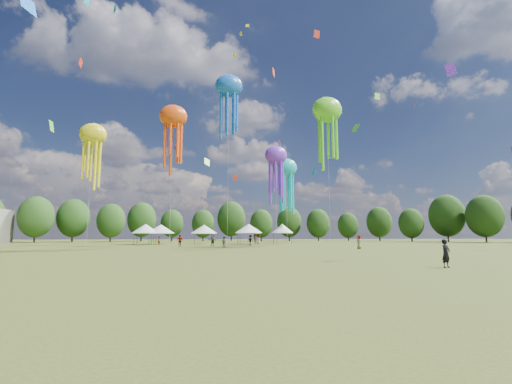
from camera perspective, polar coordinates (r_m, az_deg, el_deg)
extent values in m
plane|color=#384416|center=(19.46, 11.88, -12.25)|extent=(300.00, 300.00, 0.00)
imported|color=black|center=(22.14, 28.87, -8.87)|extent=(0.65, 0.53, 1.56)
imported|color=gray|center=(52.33, -5.30, -8.23)|extent=(0.97, 0.92, 1.58)
imported|color=gray|center=(71.96, 0.43, -7.87)|extent=(0.82, 1.03, 1.85)
imported|color=gray|center=(71.93, -0.27, -7.85)|extent=(0.83, 1.01, 1.88)
imported|color=gray|center=(62.21, -0.92, -7.98)|extent=(1.35, 1.06, 1.84)
imported|color=gray|center=(56.31, -12.47, -7.88)|extent=(1.16, 0.64, 1.87)
imported|color=gray|center=(59.90, -7.18, -7.91)|extent=(1.78, 1.52, 1.93)
imported|color=gray|center=(67.54, -15.74, -7.76)|extent=(0.62, 0.69, 1.58)
imported|color=gray|center=(48.19, 16.66, -7.93)|extent=(0.66, 0.93, 1.79)
cylinder|color=#47474C|center=(71.77, -19.52, -7.34)|extent=(0.08, 0.08, 2.16)
cylinder|color=#47474C|center=(75.45, -19.05, -7.33)|extent=(0.08, 0.08, 2.16)
cylinder|color=#47474C|center=(71.25, -16.53, -7.46)|extent=(0.08, 0.08, 2.16)
cylinder|color=#47474C|center=(74.96, -16.21, -7.44)|extent=(0.08, 0.08, 2.16)
cube|color=silver|center=(73.33, -17.80, -6.51)|extent=(4.14, 4.14, 0.10)
cone|color=silver|center=(73.34, -17.77, -5.75)|extent=(5.38, 5.38, 1.85)
cylinder|color=#47474C|center=(72.27, -17.23, -7.44)|extent=(0.08, 0.08, 2.12)
cylinder|color=#47474C|center=(76.23, -16.86, -7.42)|extent=(0.08, 0.08, 2.12)
cylinder|color=#47474C|center=(71.88, -14.05, -7.55)|extent=(0.08, 0.08, 2.12)
cylinder|color=#47474C|center=(75.86, -13.84, -7.53)|extent=(0.08, 0.08, 2.12)
cube|color=silver|center=(74.03, -15.47, -6.63)|extent=(4.39, 4.39, 0.10)
cone|color=silver|center=(74.04, -15.44, -5.89)|extent=(5.70, 5.70, 1.82)
cylinder|color=#47474C|center=(72.00, -10.13, -7.65)|extent=(0.08, 0.08, 2.11)
cylinder|color=#47474C|center=(75.94, -10.12, -7.62)|extent=(0.08, 0.08, 2.11)
cylinder|color=#47474C|center=(72.10, -6.97, -7.71)|extent=(0.08, 0.08, 2.11)
cylinder|color=#47474C|center=(76.03, -7.13, -7.68)|extent=(0.08, 0.08, 2.11)
cube|color=silver|center=(73.99, -8.57, -6.81)|extent=(4.34, 4.34, 0.10)
cone|color=silver|center=(74.00, -8.56, -6.07)|extent=(5.65, 5.65, 1.81)
cylinder|color=#47474C|center=(68.95, -2.64, -7.75)|extent=(0.08, 0.08, 2.18)
cylinder|color=#47474C|center=(72.94, -3.04, -7.72)|extent=(0.08, 0.08, 2.18)
cylinder|color=#47474C|center=(69.57, 0.68, -7.75)|extent=(0.08, 0.08, 2.18)
cylinder|color=#47474C|center=(73.53, 0.10, -7.72)|extent=(0.08, 0.08, 2.18)
cube|color=silver|center=(71.22, -1.22, -6.82)|extent=(4.42, 4.42, 0.10)
cone|color=silver|center=(71.23, -1.22, -6.03)|extent=(5.75, 5.75, 1.87)
cylinder|color=#47474C|center=(73.07, 3.46, -7.69)|extent=(0.08, 0.08, 2.23)
cylinder|color=#47474C|center=(76.22, 2.90, -7.68)|extent=(0.08, 0.08, 2.23)
cylinder|color=#47474C|center=(73.88, 5.92, -7.66)|extent=(0.08, 0.08, 2.23)
cylinder|color=#47474C|center=(77.00, 5.26, -7.65)|extent=(0.08, 0.08, 2.23)
cube|color=silver|center=(75.02, 4.38, -6.78)|extent=(3.63, 3.63, 0.10)
cone|color=silver|center=(75.03, 4.37, -6.01)|extent=(4.72, 4.72, 1.91)
ellipsoid|color=#F34C0F|center=(52.97, -13.49, 12.06)|extent=(3.99, 2.79, 3.39)
cylinder|color=beige|center=(50.66, -13.80, 1.82)|extent=(0.03, 0.03, 19.05)
ellipsoid|color=blue|center=(61.84, -4.51, 17.05)|extent=(4.67, 3.27, 3.97)
cylinder|color=beige|center=(57.62, -4.64, 4.65)|extent=(0.03, 0.03, 27.14)
ellipsoid|color=#17BAC8|center=(59.62, 5.04, 4.05)|extent=(3.68, 2.58, 3.13)
cylinder|color=beige|center=(58.68, 5.11, -2.36)|extent=(0.03, 0.03, 13.37)
ellipsoid|color=yellow|center=(66.31, -25.32, 8.62)|extent=(4.45, 3.12, 3.78)
cylinder|color=beige|center=(64.49, -25.77, 0.43)|extent=(0.03, 0.03, 19.06)
ellipsoid|color=#7731D9|center=(52.23, 3.30, 6.09)|extent=(3.37, 2.36, 2.86)
cylinder|color=beige|center=(51.09, 3.36, -1.44)|extent=(0.03, 0.03, 13.76)
ellipsoid|color=#66E325|center=(74.84, 11.66, 13.15)|extent=(6.25, 4.37, 5.31)
cylinder|color=beige|center=(71.27, 11.94, 2.68)|extent=(0.03, 0.03, 27.60)
cube|color=yellow|center=(69.01, -1.43, 25.77)|extent=(0.69, 0.54, 0.76)
cube|color=#66E325|center=(82.83, -8.09, 4.93)|extent=(1.33, 1.83, 2.24)
cube|color=blue|center=(84.67, 11.95, 14.22)|extent=(0.33, 0.88, 1.01)
cube|color=#17BAC8|center=(66.20, -22.26, 26.17)|extent=(0.58, 0.86, 1.25)
cube|color=#F147A7|center=(63.56, 3.85, 7.93)|extent=(0.24, 1.07, 1.35)
cube|color=#7731D9|center=(45.97, 29.47, 17.16)|extent=(1.26, 0.48, 1.58)
cube|color=red|center=(75.22, 10.00, 24.29)|extent=(1.42, 0.29, 1.72)
cube|color=yellow|center=(83.37, -3.56, 21.63)|extent=(1.01, 0.33, 1.12)
cube|color=#66E325|center=(67.60, 19.39, 14.67)|extent=(1.18, 0.26, 1.42)
cube|color=blue|center=(45.34, -33.51, 24.41)|extent=(1.51, 2.11, 2.21)
cube|color=#7731D9|center=(88.18, -13.06, 6.82)|extent=(1.33, 1.36, 2.04)
cube|color=red|center=(55.40, -26.97, 18.48)|extent=(0.14, 1.28, 1.45)
cube|color=#F34C0F|center=(74.10, 2.91, 19.14)|extent=(0.72, 1.27, 1.74)
cube|color=#66E325|center=(81.30, 16.09, 10.10)|extent=(1.28, 1.59, 2.03)
cube|color=#17BAC8|center=(94.49, 9.60, 3.39)|extent=(0.81, 1.60, 1.93)
cube|color=#F147A7|center=(73.35, 24.70, 12.81)|extent=(0.42, 0.51, 0.69)
cube|color=#7731D9|center=(84.55, -26.54, 3.20)|extent=(1.47, 0.80, 1.96)
cube|color=red|center=(67.59, -3.47, 2.31)|extent=(0.76, 0.90, 1.15)
cube|color=yellow|center=(93.58, -2.54, 24.61)|extent=(0.69, 0.81, 0.83)
cube|color=#66E325|center=(48.20, -30.69, 9.32)|extent=(0.28, 1.07, 1.35)
cube|color=blue|center=(71.06, -12.26, 5.69)|extent=(1.19, 2.32, 2.35)
cylinder|color=#38281C|center=(104.21, -32.73, -6.11)|extent=(0.44, 0.44, 3.36)
ellipsoid|color=#203F15|center=(104.32, -32.55, -3.46)|extent=(8.40, 8.40, 10.51)
cylinder|color=#38281C|center=(108.82, -28.07, -6.39)|extent=(0.44, 0.44, 3.41)
ellipsoid|color=#203F15|center=(108.93, -27.92, -3.82)|extent=(8.53, 8.53, 10.66)
cylinder|color=#38281C|center=(105.69, -22.92, -6.76)|extent=(0.44, 0.44, 3.07)
ellipsoid|color=#203F15|center=(105.77, -22.80, -4.38)|extent=(7.66, 7.66, 9.58)
cylinder|color=#38281C|center=(112.56, -18.43, -6.86)|extent=(0.44, 0.44, 3.43)
ellipsoid|color=#203F15|center=(112.66, -18.33, -4.35)|extent=(8.58, 8.58, 10.73)
cylinder|color=#38281C|center=(117.23, -13.76, -7.14)|extent=(0.44, 0.44, 2.95)
ellipsoid|color=#203F15|center=(117.30, -13.70, -5.07)|extent=(7.37, 7.37, 9.21)
cylinder|color=#38281C|center=(113.11, -8.76, -7.28)|extent=(0.44, 0.44, 2.89)
ellipsoid|color=#203F15|center=(113.17, -8.72, -5.17)|extent=(7.23, 7.23, 9.04)
cylinder|color=#38281C|center=(118.13, -4.10, -7.11)|extent=(0.44, 0.44, 3.84)
ellipsoid|color=#203F15|center=(118.26, -4.08, -4.43)|extent=(9.60, 9.60, 11.99)
cylinder|color=#38281C|center=(108.39, 0.89, -7.38)|extent=(0.44, 0.44, 2.84)
ellipsoid|color=#203F15|center=(108.45, 0.89, -5.22)|extent=(7.11, 7.11, 8.89)
cylinder|color=#38281C|center=(113.13, 5.53, -7.26)|extent=(0.44, 0.44, 3.16)
ellipsoid|color=#203F15|center=(113.21, 5.50, -4.96)|extent=(7.91, 7.91, 9.88)
cylinder|color=#38281C|center=(110.02, 10.27, -7.25)|extent=(0.44, 0.44, 2.88)
ellipsoid|color=#203F15|center=(110.08, 10.22, -5.10)|extent=(7.21, 7.21, 9.01)
cylinder|color=#38281C|center=(115.96, 15.00, -7.18)|extent=(0.44, 0.44, 2.63)
ellipsoid|color=#203F15|center=(116.01, 14.94, -5.31)|extent=(6.57, 6.57, 8.22)
cylinder|color=#38281C|center=(116.95, 19.76, -6.88)|extent=(0.44, 0.44, 3.13)
ellipsoid|color=#203F15|center=(117.02, 19.66, -4.68)|extent=(7.81, 7.81, 9.77)
cylinder|color=#38281C|center=(108.46, 24.34, -6.78)|extent=(0.44, 0.44, 2.72)
ellipsoid|color=#203F15|center=(108.52, 24.23, -4.72)|extent=(6.80, 6.80, 8.50)
cylinder|color=#38281C|center=(111.68, 29.14, -6.22)|extent=(0.44, 0.44, 3.81)
ellipsoid|color=#203F15|center=(111.82, 28.97, -3.42)|extent=(9.52, 9.52, 11.90)
cylinder|color=#38281C|center=(107.18, 33.73, -6.00)|extent=(0.44, 0.44, 3.51)
ellipsoid|color=#203F15|center=(107.30, 33.54, -3.31)|extent=(8.78, 8.78, 10.97)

